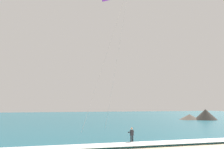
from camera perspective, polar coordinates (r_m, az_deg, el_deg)
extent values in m
cube|color=#146075|center=(85.92, -10.89, -8.70)|extent=(200.00, 120.00, 0.20)
cube|color=white|center=(28.50, 4.26, -13.99)|extent=(200.00, 2.79, 0.04)
ellipsoid|color=#239EC6|center=(30.34, 4.09, -13.88)|extent=(0.71, 1.46, 0.05)
cube|color=black|center=(30.56, 3.91, -13.74)|extent=(0.17, 0.09, 0.04)
cube|color=black|center=(30.11, 4.27, -13.85)|extent=(0.17, 0.09, 0.04)
cylinder|color=#232328|center=(30.23, 3.92, -13.16)|extent=(0.14, 0.14, 0.84)
cylinder|color=#232328|center=(30.34, 4.24, -13.13)|extent=(0.14, 0.14, 0.84)
cube|color=#232328|center=(30.21, 4.07, -11.79)|extent=(0.37, 0.26, 0.60)
sphere|color=tan|center=(30.17, 4.07, -10.95)|extent=(0.22, 0.22, 0.22)
cylinder|color=#232328|center=(30.24, 3.61, -11.69)|extent=(0.19, 0.51, 0.22)
cylinder|color=#232328|center=(30.44, 4.19, -11.65)|extent=(0.19, 0.51, 0.22)
cylinder|color=black|center=(30.52, 3.67, -11.64)|extent=(0.55, 0.14, 0.04)
cube|color=#3F3F42|center=(30.33, 3.95, -12.18)|extent=(0.13, 0.10, 0.10)
cylinder|color=#B2B2B7|center=(32.87, 1.07, 3.55)|extent=(1.52, 4.78, 16.91)
cylinder|color=#B2B2B7|center=(30.46, -1.08, 4.33)|extent=(5.29, 0.84, 16.91)
cone|color=#665B51|center=(75.49, 15.56, -8.43)|extent=(6.22, 6.22, 1.59)
cone|color=#47423D|center=(75.33, 18.59, -7.84)|extent=(6.29, 6.29, 2.92)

